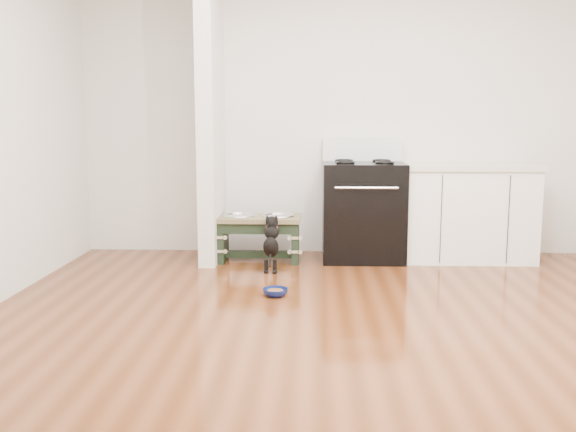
{
  "coord_description": "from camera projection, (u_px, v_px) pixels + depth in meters",
  "views": [
    {
      "loc": [
        -0.23,
        -3.88,
        1.32
      ],
      "look_at": [
        -0.44,
        1.62,
        0.49
      ],
      "focal_mm": 40.0,
      "sensor_mm": 36.0,
      "label": 1
    }
  ],
  "objects": [
    {
      "name": "puppy",
      "position": [
        271.0,
        241.0,
        5.64
      ],
      "size": [
        0.14,
        0.4,
        0.48
      ],
      "color": "black",
      "rests_on": "ground"
    },
    {
      "name": "partition_wall",
      "position": [
        211.0,
        116.0,
        5.94
      ],
      "size": [
        0.15,
        0.8,
        2.7
      ],
      "primitive_type": "cube",
      "color": "silver",
      "rests_on": "ground"
    },
    {
      "name": "room_shell",
      "position": [
        352.0,
        68.0,
        3.78
      ],
      "size": [
        5.0,
        5.0,
        5.0
      ],
      "color": "silver",
      "rests_on": "ground"
    },
    {
      "name": "oven_range",
      "position": [
        363.0,
        209.0,
        6.07
      ],
      "size": [
        0.76,
        0.69,
        1.14
      ],
      "color": "black",
      "rests_on": "ground"
    },
    {
      "name": "dog_feeder",
      "position": [
        259.0,
        229.0,
        5.99
      ],
      "size": [
        0.78,
        0.42,
        0.44
      ],
      "color": "black",
      "rests_on": "ground"
    },
    {
      "name": "cabinet_run",
      "position": [
        467.0,
        212.0,
        6.06
      ],
      "size": [
        1.24,
        0.64,
        0.91
      ],
      "color": "white",
      "rests_on": "ground"
    },
    {
      "name": "ground",
      "position": [
        348.0,
        332.0,
        4.02
      ],
      "size": [
        5.0,
        5.0,
        0.0
      ],
      "primitive_type": "plane",
      "color": "#4F240E",
      "rests_on": "ground"
    },
    {
      "name": "floor_bowl",
      "position": [
        275.0,
        292.0,
        4.84
      ],
      "size": [
        0.2,
        0.2,
        0.06
      ],
      "rotation": [
        0.0,
        0.0,
        0.05
      ],
      "color": "#0C1855",
      "rests_on": "ground"
    }
  ]
}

